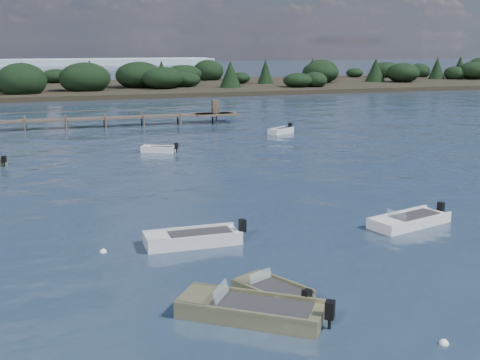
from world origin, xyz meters
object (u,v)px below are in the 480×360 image
object	(u,v)px
tender_far_white	(158,150)
dinghy_mid_grey	(192,240)
dinghy_extra_a	(273,294)
dinghy_near_olive	(250,313)
dinghy_mid_white_a	(409,222)
tender_far_grey_b	(281,132)

from	to	relation	value
tender_far_white	dinghy_mid_grey	bearing A→B (deg)	-96.07
dinghy_extra_a	dinghy_near_olive	size ratio (longest dim) A/B	0.64
dinghy_mid_white_a	dinghy_near_olive	xyz separation A→B (m)	(-11.44, -7.83, 0.02)
dinghy_mid_white_a	dinghy_extra_a	bearing A→B (deg)	-147.29
dinghy_mid_white_a	dinghy_near_olive	distance (m)	13.86
dinghy_mid_white_a	dinghy_extra_a	distance (m)	12.01
tender_far_white	dinghy_near_olive	bearing A→B (deg)	-94.23
dinghy_mid_white_a	dinghy_extra_a	xyz separation A→B (m)	(-10.11, -6.49, -0.00)
tender_far_grey_b	tender_far_white	xyz separation A→B (m)	(-14.19, -6.99, -0.01)
tender_far_grey_b	tender_far_white	size ratio (longest dim) A/B	1.04
dinghy_mid_white_a	dinghy_extra_a	size ratio (longest dim) A/B	1.52
dinghy_near_olive	dinghy_mid_white_a	bearing A→B (deg)	34.38
dinghy_near_olive	tender_far_white	bearing A→B (deg)	85.77
dinghy_mid_white_a	dinghy_mid_grey	distance (m)	11.63
dinghy_near_olive	dinghy_mid_grey	size ratio (longest dim) A/B	1.06
dinghy_mid_white_a	dinghy_mid_grey	bearing A→B (deg)	177.69
dinghy_extra_a	dinghy_near_olive	xyz separation A→B (m)	(-1.33, -1.34, 0.03)
dinghy_near_olive	tender_far_white	xyz separation A→B (m)	(2.44, 33.02, -0.02)
dinghy_mid_white_a	dinghy_near_olive	size ratio (longest dim) A/B	0.97
dinghy_mid_white_a	dinghy_mid_grey	xyz separation A→B (m)	(-11.62, 0.47, 0.02)
dinghy_mid_white_a	tender_far_white	world-z (taller)	dinghy_mid_white_a
dinghy_mid_white_a	dinghy_extra_a	world-z (taller)	dinghy_mid_white_a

